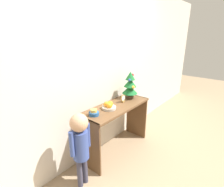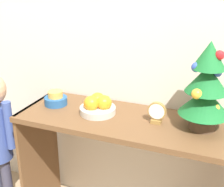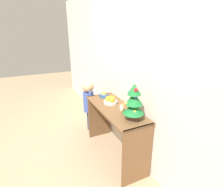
# 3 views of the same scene
# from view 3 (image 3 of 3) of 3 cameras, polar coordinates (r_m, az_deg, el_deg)

# --- Properties ---
(ground_plane) EXTENTS (12.00, 12.00, 0.00)m
(ground_plane) POSITION_cam_3_polar(r_m,az_deg,el_deg) (2.69, -3.47, -20.29)
(ground_plane) COLOR #997F60
(back_wall) EXTENTS (7.00, 0.05, 2.50)m
(back_wall) POSITION_cam_3_polar(r_m,az_deg,el_deg) (2.33, 6.85, 7.79)
(back_wall) COLOR beige
(back_wall) RESTS_ON ground_plane
(console_table) EXTENTS (1.15, 0.43, 0.75)m
(console_table) POSITION_cam_3_polar(r_m,az_deg,el_deg) (2.44, 0.98, -8.38)
(console_table) COLOR brown
(console_table) RESTS_ON ground_plane
(mini_tree) EXTENTS (0.24, 0.24, 0.44)m
(mini_tree) POSITION_cam_3_polar(r_m,az_deg,el_deg) (1.98, 7.11, -2.80)
(mini_tree) COLOR #4C3828
(mini_tree) RESTS_ON console_table
(fruit_bowl) EXTENTS (0.20, 0.20, 0.11)m
(fruit_bowl) POSITION_cam_3_polar(r_m,az_deg,el_deg) (2.48, -0.43, -2.27)
(fruit_bowl) COLOR #B7B2A8
(fruit_bowl) RESTS_ON console_table
(singing_bowl) EXTENTS (0.13, 0.13, 0.08)m
(singing_bowl) POSITION_cam_3_polar(r_m,az_deg,el_deg) (2.72, -2.63, -0.46)
(singing_bowl) COLOR #235189
(singing_bowl) RESTS_ON console_table
(desk_clock) EXTENTS (0.10, 0.04, 0.12)m
(desk_clock) POSITION_cam_3_polar(r_m,az_deg,el_deg) (2.20, 3.25, -4.82)
(desk_clock) COLOR olive
(desk_clock) RESTS_ON console_table
(child_figure) EXTENTS (0.29, 0.20, 0.95)m
(child_figure) POSITION_cam_3_polar(r_m,az_deg,el_deg) (3.05, -7.69, -1.78)
(child_figure) COLOR #38384C
(child_figure) RESTS_ON ground_plane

